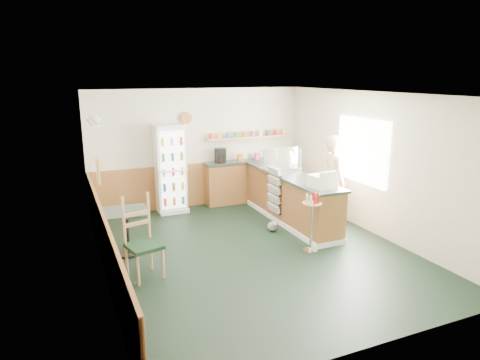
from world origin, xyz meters
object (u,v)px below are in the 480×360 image
display_case (280,159)px  drinks_fridge (171,169)px  cash_register (322,181)px  shopkeeper (334,181)px  cafe_table (126,224)px  condiment_stand (312,213)px  cafe_chair (142,234)px

display_case → drinks_fridge: bearing=150.6°
drinks_fridge → cash_register: (2.10, -2.76, 0.15)m
shopkeeper → cash_register: bearing=142.3°
drinks_fridge → cafe_table: 2.45m
display_case → cash_register: bearing=-90.0°
cafe_table → drinks_fridge: bearing=57.4°
condiment_stand → cafe_chair: 2.85m
drinks_fridge → display_case: 2.42m
shopkeeper → condiment_stand: shopkeeper is taller
condiment_stand → cafe_chair: cafe_chair is taller
display_case → condiment_stand: size_ratio=0.79×
cash_register → cafe_table: (-3.40, 0.72, -0.57)m
cash_register → condiment_stand: 0.73m
cafe_table → cafe_chair: cafe_chair is taller
display_case → condiment_stand: (-0.45, -1.97, -0.55)m
shopkeeper → condiment_stand: 1.53m
display_case → cafe_chair: 3.76m
cash_register → cafe_chair: bearing=175.8°
drinks_fridge → cafe_table: drinks_fridge is taller
cash_register → cafe_chair: (-3.29, -0.14, -0.46)m
cash_register → shopkeeper: 0.95m
shopkeeper → cafe_table: shopkeeper is taller
display_case → cafe_chair: bearing=-152.4°
cafe_table → condiment_stand: bearing=-20.6°
condiment_stand → cafe_chair: bearing=175.1°
shopkeeper → drinks_fridge: bearing=63.9°
cafe_chair → shopkeeper: bearing=-3.8°
drinks_fridge → condiment_stand: size_ratio=1.89×
cash_register → shopkeeper: size_ratio=0.22×
condiment_stand → cafe_table: size_ratio=1.31×
drinks_fridge → shopkeeper: drinks_fridge is taller
cash_register → display_case: bearing=83.3°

